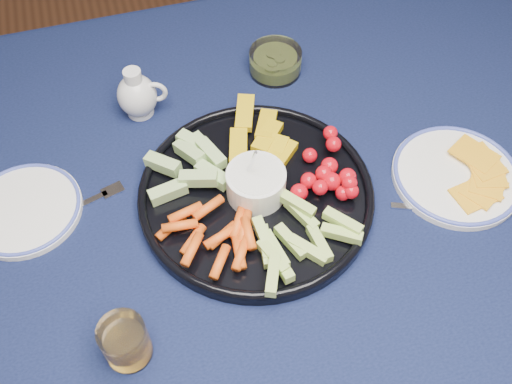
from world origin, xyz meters
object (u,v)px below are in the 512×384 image
object	(u,v)px
cheese_plate	(457,174)
dining_table	(205,226)
creamer_pitcher	(138,95)
side_plate_extra	(24,209)
juice_tumbler	(126,343)
crudite_platter	(254,191)
pickle_bowl	(275,62)

from	to	relation	value
cheese_plate	dining_table	bearing A→B (deg)	168.91
creamer_pitcher	side_plate_extra	bearing A→B (deg)	-142.59
creamer_pitcher	cheese_plate	distance (m)	0.58
creamer_pitcher	side_plate_extra	xyz separation A→B (m)	(-0.22, -0.17, -0.04)
dining_table	juice_tumbler	xyz separation A→B (m)	(-0.16, -0.23, 0.12)
dining_table	creamer_pitcher	bearing A→B (deg)	105.34
crudite_platter	side_plate_extra	distance (m)	0.38
cheese_plate	side_plate_extra	bearing A→B (deg)	168.90
dining_table	side_plate_extra	distance (m)	0.31
pickle_bowl	crudite_platter	bearing A→B (deg)	-114.06
pickle_bowl	side_plate_extra	xyz separation A→B (m)	(-0.50, -0.21, -0.01)
crudite_platter	cheese_plate	distance (m)	0.35
pickle_bowl	side_plate_extra	bearing A→B (deg)	-157.55
creamer_pitcher	side_plate_extra	world-z (taller)	creamer_pitcher
juice_tumbler	side_plate_extra	size ratio (longest dim) A/B	0.41
side_plate_extra	dining_table	bearing A→B (deg)	-11.11
crudite_platter	cheese_plate	size ratio (longest dim) A/B	1.79
dining_table	cheese_plate	distance (m)	0.45
dining_table	pickle_bowl	size ratio (longest dim) A/B	16.15
juice_tumbler	side_plate_extra	world-z (taller)	juice_tumbler
pickle_bowl	juice_tumbler	size ratio (longest dim) A/B	1.34
crudite_platter	creamer_pitcher	size ratio (longest dim) A/B	3.86
cheese_plate	side_plate_extra	distance (m)	0.73
dining_table	crudite_platter	world-z (taller)	crudite_platter
cheese_plate	side_plate_extra	world-z (taller)	cheese_plate
side_plate_extra	juice_tumbler	bearing A→B (deg)	-66.02
crudite_platter	juice_tumbler	xyz separation A→B (m)	(-0.24, -0.20, 0.01)
creamer_pitcher	side_plate_extra	size ratio (longest dim) A/B	0.54
pickle_bowl	cheese_plate	xyz separation A→B (m)	(0.22, -0.35, -0.01)
dining_table	cheese_plate	world-z (taller)	cheese_plate
crudite_platter	pickle_bowl	bearing A→B (deg)	65.94
pickle_bowl	juice_tumbler	bearing A→B (deg)	-127.07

